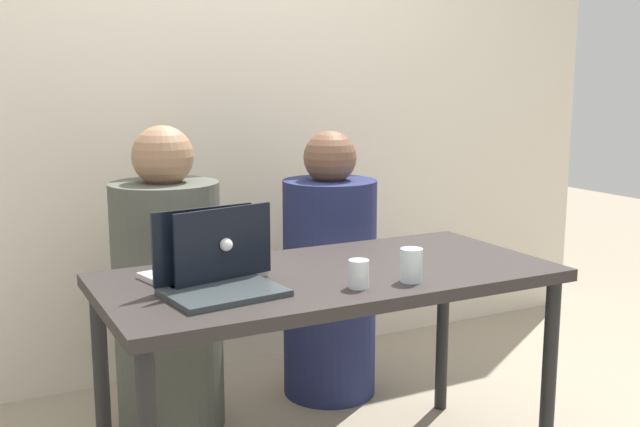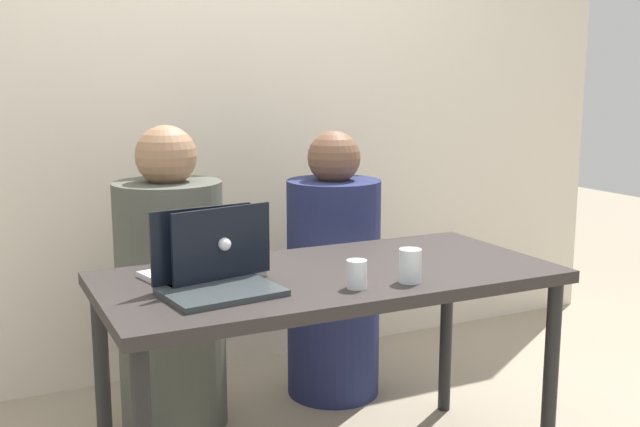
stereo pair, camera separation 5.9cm
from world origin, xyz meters
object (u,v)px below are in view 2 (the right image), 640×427
(person_on_left, at_px, (171,296))
(laptop_back_left, at_px, (209,263))
(water_glass_right, at_px, (410,268))
(laptop_front_left, at_px, (214,274))
(person_on_right, at_px, (334,279))
(water_glass_center, at_px, (357,276))

(person_on_left, xyz_separation_m, laptop_back_left, (-0.02, -0.58, 0.27))
(person_on_left, distance_m, water_glass_right, 1.06)
(person_on_left, height_order, laptop_front_left, person_on_left)
(person_on_left, relative_size, water_glass_right, 11.39)
(person_on_right, height_order, water_glass_center, person_on_right)
(laptop_front_left, relative_size, water_glass_right, 3.39)
(laptop_front_left, distance_m, water_glass_center, 0.42)
(person_on_left, xyz_separation_m, person_on_right, (0.71, 0.00, -0.02))
(person_on_left, height_order, person_on_right, person_on_left)
(water_glass_center, bearing_deg, water_glass_right, -4.58)
(person_on_left, bearing_deg, person_on_right, -170.16)
(person_on_left, relative_size, laptop_back_left, 3.09)
(water_glass_center, relative_size, water_glass_right, 0.82)
(water_glass_right, bearing_deg, person_on_left, 120.24)
(person_on_right, xyz_separation_m, water_glass_right, (-0.19, -0.89, 0.28))
(person_on_left, xyz_separation_m, laptop_front_left, (-0.05, -0.72, 0.27))
(laptop_front_left, distance_m, water_glass_right, 0.60)
(laptop_front_left, bearing_deg, person_on_left, 78.66)
(person_on_right, height_order, water_glass_right, person_on_right)
(laptop_front_left, relative_size, water_glass_center, 4.14)
(laptop_front_left, height_order, water_glass_right, laptop_front_left)
(person_on_left, bearing_deg, laptop_back_left, 97.46)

